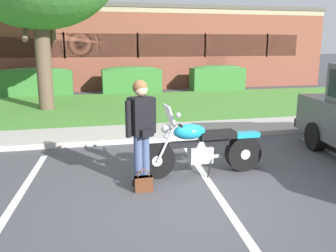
% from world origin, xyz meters
% --- Properties ---
extents(ground_plane, '(140.00, 140.00, 0.00)m').
position_xyz_m(ground_plane, '(0.00, 0.00, 0.00)').
color(ground_plane, '#424247').
extents(curb_strip, '(60.00, 0.20, 0.12)m').
position_xyz_m(curb_strip, '(0.00, 3.01, 0.06)').
color(curb_strip, '#ADA89E').
rests_on(curb_strip, ground).
extents(concrete_walk, '(60.00, 1.50, 0.08)m').
position_xyz_m(concrete_walk, '(0.00, 3.86, 0.04)').
color(concrete_walk, '#ADA89E').
rests_on(concrete_walk, ground).
extents(grass_lawn, '(60.00, 6.70, 0.06)m').
position_xyz_m(grass_lawn, '(0.00, 7.96, 0.03)').
color(grass_lawn, '#478433').
rests_on(grass_lawn, ground).
extents(stall_stripe_0, '(0.53, 4.39, 0.01)m').
position_xyz_m(stall_stripe_0, '(-2.56, 0.20, 0.00)').
color(stall_stripe_0, silver).
rests_on(stall_stripe_0, ground).
extents(stall_stripe_1, '(0.53, 4.39, 0.01)m').
position_xyz_m(stall_stripe_1, '(0.43, 0.20, 0.00)').
color(stall_stripe_1, silver).
rests_on(stall_stripe_1, ground).
extents(motorcycle, '(2.24, 0.82, 1.26)m').
position_xyz_m(motorcycle, '(0.50, 0.66, 0.49)').
color(motorcycle, black).
rests_on(motorcycle, ground).
extents(rider_person, '(0.52, 0.40, 1.70)m').
position_xyz_m(rider_person, '(-0.67, 0.35, 0.99)').
color(rider_person, black).
rests_on(rider_person, ground).
extents(handbag, '(0.28, 0.13, 0.36)m').
position_xyz_m(handbag, '(-0.68, 0.12, 0.14)').
color(handbag, '#562D19').
rests_on(handbag, ground).
extents(hedge_center_left, '(3.11, 0.90, 1.24)m').
position_xyz_m(hedge_center_left, '(-3.49, 11.68, 0.65)').
color(hedge_center_left, '#336B2D').
rests_on(hedge_center_left, ground).
extents(hedge_center_right, '(2.69, 0.90, 1.24)m').
position_xyz_m(hedge_center_right, '(0.70, 11.68, 0.65)').
color(hedge_center_right, '#336B2D').
rests_on(hedge_center_right, ground).
extents(hedge_right, '(2.59, 0.90, 1.24)m').
position_xyz_m(hedge_right, '(4.88, 11.68, 0.65)').
color(hedge_right, '#336B2D').
rests_on(hedge_right, ground).
extents(brick_building, '(20.39, 10.47, 4.14)m').
position_xyz_m(brick_building, '(1.17, 17.96, 2.07)').
color(brick_building, brown).
rests_on(brick_building, ground).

